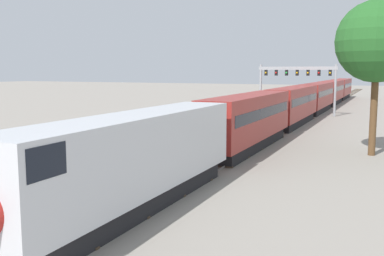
% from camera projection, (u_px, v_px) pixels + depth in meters
% --- Properties ---
extents(ground_plane, '(400.00, 400.00, 0.00)m').
position_uv_depth(ground_plane, '(65.00, 222.00, 20.50)').
color(ground_plane, gray).
extents(track_main, '(2.60, 200.00, 0.16)m').
position_uv_depth(track_main, '(316.00, 112.00, 73.89)').
color(track_main, slate).
rests_on(track_main, ground).
extents(track_near, '(2.60, 160.00, 0.16)m').
position_uv_depth(track_near, '(249.00, 123.00, 58.06)').
color(track_near, slate).
rests_on(track_near, ground).
extents(passenger_train, '(3.04, 114.59, 4.80)m').
position_uv_depth(passenger_train, '(307.00, 100.00, 65.33)').
color(passenger_train, silver).
rests_on(passenger_train, ground).
extents(signal_gantry, '(12.10, 0.49, 7.83)m').
position_uv_depth(signal_gantry, '(297.00, 77.00, 68.93)').
color(signal_gantry, '#999BA0').
rests_on(signal_gantry, ground).
extents(stop_sign, '(0.76, 0.08, 2.88)m').
position_uv_depth(stop_sign, '(5.00, 154.00, 27.23)').
color(stop_sign, gray).
rests_on(stop_sign, ground).
extents(trackside_tree_left, '(6.58, 6.58, 12.52)m').
position_uv_depth(trackside_tree_left, '(377.00, 42.00, 35.40)').
color(trackside_tree_left, brown).
rests_on(trackside_tree_left, ground).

